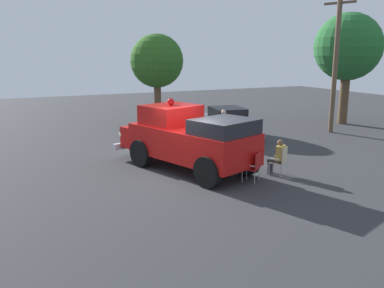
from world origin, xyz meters
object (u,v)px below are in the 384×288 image
Objects in this scene: vintage_fire_truck at (188,138)px; oak_tree_right at (157,61)px; lawn_chair_by_car at (254,165)px; oak_tree_left at (348,47)px; lawn_chair_near_truck at (281,159)px; utility_pole at (336,61)px; classic_hot_rod at (230,122)px; spectator_seated at (278,156)px; spectator_standing at (223,125)px.

oak_tree_right reaches higher than vintage_fire_truck.
vintage_fire_truck is at bearing -149.52° from lawn_chair_by_car.
oak_tree_left is (-5.10, 12.78, 3.36)m from vintage_fire_truck.
lawn_chair_near_truck is 0.15× the size of oak_tree_left.
oak_tree_left is 0.90× the size of utility_pole.
classic_hot_rod is 6.52m from utility_pole.
classic_hot_rod is at bearing -87.10° from oak_tree_left.
oak_tree_right is at bearing -162.89° from classic_hot_rod.
lawn_chair_near_truck is at bearing -54.16° from utility_pole.
oak_tree_left reaches higher than spectator_seated.
utility_pole reaches higher than spectator_standing.
spectator_seated is 9.70m from utility_pole.
utility_pole is (7.22, 7.36, 0.08)m from oak_tree_right.
oak_tree_left reaches higher than vintage_fire_truck.
spectator_seated is at bearing -0.72° from oak_tree_right.
vintage_fire_truck is 1.38× the size of classic_hot_rod.
lawn_chair_near_truck is 12.98m from oak_tree_right.
lawn_chair_near_truck is (2.10, 2.66, -0.61)m from vintage_fire_truck.
classic_hot_rod reaches higher than lawn_chair_near_truck.
oak_tree_left is (-0.42, 8.24, 3.81)m from classic_hot_rod.
vintage_fire_truck is 3.45m from lawn_chair_near_truck.
lawn_chair_by_car is 0.15× the size of oak_tree_left.
oak_tree_right is at bearing -134.42° from utility_pole.
vintage_fire_truck is 2.79m from lawn_chair_by_car.
oak_tree_right is (-12.84, 1.37, 3.15)m from lawn_chair_by_car.
spectator_standing is at bearing 3.75° from oak_tree_right.
lawn_chair_near_truck is 0.61× the size of spectator_standing.
vintage_fire_truck is 3.78× the size of spectator_standing.
lawn_chair_by_car is at bearing 30.48° from vintage_fire_truck.
oak_tree_right is 0.73× the size of utility_pole.
classic_hot_rod is (-4.68, 4.54, -0.45)m from vintage_fire_truck.
lawn_chair_near_truck is at bearing -6.36° from spectator_standing.
oak_tree_right reaches higher than lawn_chair_by_car.
lawn_chair_near_truck is 5.18m from spectator_standing.
vintage_fire_truck is at bearing -127.53° from spectator_seated.
classic_hot_rod is 7.04m from lawn_chair_near_truck.
oak_tree_right is (-10.49, 2.75, 2.54)m from vintage_fire_truck.
utility_pole reaches higher than oak_tree_right.
oak_tree_right is (-5.81, -1.79, 2.99)m from classic_hot_rod.
vintage_fire_truck is 1.17× the size of oak_tree_right.
classic_hot_rod is at bearing 17.11° from oak_tree_right.
classic_hot_rod is at bearing 141.65° from spectator_standing.
classic_hot_rod is 9.09m from oak_tree_left.
oak_tree_left is 3.31m from utility_pole.
oak_tree_right reaches higher than lawn_chair_near_truck.
utility_pole is (-5.27, 7.52, 3.12)m from spectator_seated.
oak_tree_right reaches higher than spectator_standing.
lawn_chair_by_car is (7.03, -3.16, -0.16)m from classic_hot_rod.
vintage_fire_truck is at bearing -68.25° from oak_tree_left.
oak_tree_right is (-7.46, -0.49, 2.77)m from spectator_standing.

